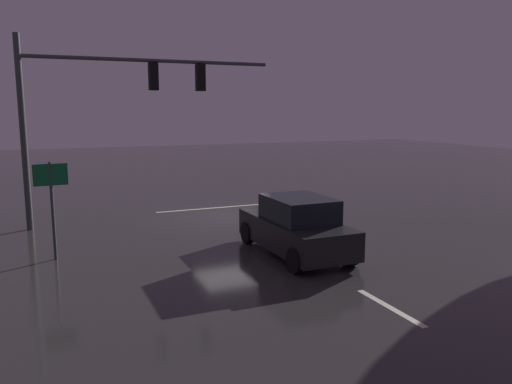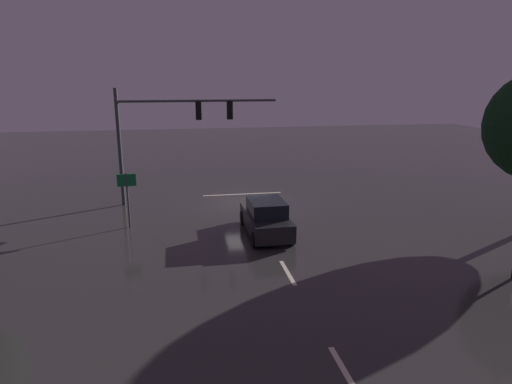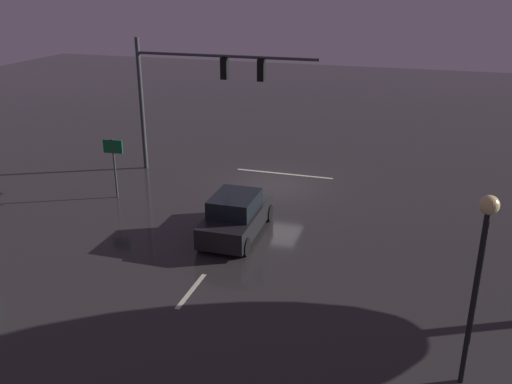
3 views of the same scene
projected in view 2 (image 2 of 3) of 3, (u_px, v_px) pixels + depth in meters
ground_plane at (247, 202)px, 26.36m from camera, size 80.00×80.00×0.00m
traffic_signal_assembly at (172, 124)px, 25.13m from camera, size 9.10×0.47×6.67m
lane_dash_far at (259, 223)px, 22.54m from camera, size 0.16×2.20×0.01m
lane_dash_mid at (288, 272)px, 16.83m from camera, size 0.16×2.20×0.01m
lane_dash_near at (345, 373)px, 11.11m from camera, size 0.16×2.20×0.01m
stop_bar at (242, 194)px, 28.14m from camera, size 5.00×0.16×0.01m
car_approaching at (266, 218)px, 20.80m from camera, size 1.95×4.39×1.70m
route_sign at (127, 189)px, 21.44m from camera, size 0.90×0.13×2.75m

